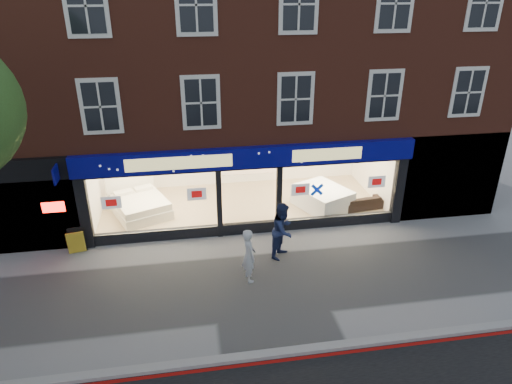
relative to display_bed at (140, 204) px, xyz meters
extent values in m
plane|color=gray|center=(3.95, -5.10, -0.46)|extent=(120.00, 120.00, 0.00)
cube|color=#8C0A07|center=(3.95, -8.20, -0.45)|extent=(60.00, 0.10, 0.01)
cube|color=gray|center=(3.95, -8.00, -0.40)|extent=(60.00, 0.25, 0.12)
cube|color=tan|center=(3.95, 0.15, -0.41)|extent=(11.00, 4.50, 0.10)
cube|color=brown|center=(3.95, 1.90, 6.19)|extent=(19.00, 8.00, 6.70)
cube|color=#070874|center=(3.95, -2.22, 2.49)|extent=(11.40, 0.28, 0.70)
cube|color=black|center=(3.95, -2.02, -0.26)|extent=(11.00, 0.18, 0.40)
cube|color=black|center=(-1.55, -2.05, 0.84)|extent=(0.35, 0.30, 2.60)
cube|color=black|center=(9.45, -2.05, 0.84)|extent=(0.35, 0.30, 2.60)
cube|color=white|center=(0.70, -2.10, 0.99)|extent=(4.20, 0.02, 2.10)
cube|color=white|center=(7.20, -2.10, 0.99)|extent=(4.20, 0.02, 2.10)
cube|color=white|center=(3.95, -1.85, 0.69)|extent=(1.80, 0.02, 2.10)
cube|color=silver|center=(3.95, 2.40, 0.84)|extent=(11.00, 0.20, 2.60)
cube|color=#FFEAC6|center=(3.95, 0.15, 2.14)|extent=(11.00, 4.50, 0.12)
cube|color=black|center=(-3.65, -1.80, 1.19)|extent=(3.80, 0.60, 3.30)
cube|color=#FF140C|center=(-2.45, -2.15, 1.14)|extent=(0.70, 0.04, 0.35)
cube|color=black|center=(11.45, -1.90, 1.19)|extent=(4.00, 0.40, 3.30)
cube|color=white|center=(0.05, -0.13, -0.17)|extent=(2.49, 2.67, 0.37)
cube|color=white|center=(0.05, -0.13, 0.15)|extent=(2.39, 2.56, 0.27)
cube|color=white|center=(-0.38, 0.91, 0.28)|extent=(1.81, 0.84, 1.28)
cube|color=white|center=(-0.61, 0.43, 0.35)|extent=(0.77, 0.58, 0.13)
cube|color=white|center=(0.13, 0.74, 0.35)|extent=(0.77, 0.58, 0.13)
cube|color=brown|center=(-0.45, 1.10, -0.08)|extent=(0.57, 0.57, 0.55)
cube|color=white|center=(7.05, -0.67, -0.22)|extent=(2.30, 2.51, 0.27)
cube|color=white|center=(7.05, -0.67, 0.04)|extent=(2.30, 2.51, 0.27)
cube|color=white|center=(7.05, -0.67, 0.31)|extent=(2.30, 2.51, 0.27)
imported|color=black|center=(8.55, -0.98, -0.10)|extent=(1.84, 0.91, 0.51)
cube|color=gold|center=(-1.88, -2.40, -0.03)|extent=(0.61, 0.46, 0.85)
imported|color=#B5B8BD|center=(3.51, -4.83, 0.40)|extent=(0.51, 0.68, 1.71)
imported|color=#1B254C|center=(4.79, -3.68, 0.49)|extent=(1.13, 1.17, 1.89)
camera|label=1|loc=(1.86, -16.15, 7.73)|focal=32.00mm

